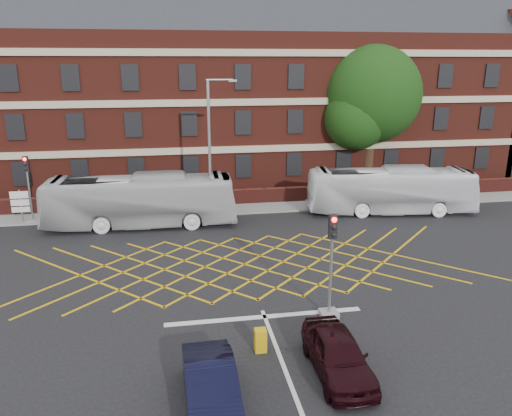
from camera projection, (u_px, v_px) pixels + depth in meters
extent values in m
plane|color=black|center=(251.00, 281.00, 23.37)|extent=(120.00, 120.00, 0.00)
cube|color=#581F16|center=(210.00, 109.00, 42.49)|extent=(50.00, 12.00, 12.00)
cube|color=black|center=(208.00, 35.00, 40.79)|extent=(51.00, 10.61, 10.61)
cube|color=#B7A88C|center=(216.00, 103.00, 36.45)|extent=(50.00, 0.18, 0.50)
cube|color=black|center=(216.00, 123.00, 36.90)|extent=(1.20, 0.14, 1.80)
cylinder|color=#B7A88C|center=(416.00, 0.00, 42.87)|extent=(3.60, 3.60, 6.00)
cube|color=#511A15|center=(222.00, 198.00, 35.51)|extent=(56.00, 0.50, 1.10)
cube|color=slate|center=(223.00, 208.00, 34.70)|extent=(60.00, 3.00, 0.12)
cube|color=#CC990C|center=(245.00, 264.00, 25.26)|extent=(8.22, 8.22, 0.02)
cube|color=silver|center=(265.00, 317.00, 20.06)|extent=(8.00, 0.30, 0.02)
imported|color=#BBBABF|center=(141.00, 201.00, 30.75)|extent=(11.80, 3.19, 3.26)
imported|color=white|center=(391.00, 190.00, 33.54)|extent=(11.42, 4.15, 3.11)
imported|color=black|center=(211.00, 389.00, 14.53)|extent=(1.61, 4.36, 1.43)
imported|color=black|center=(338.00, 354.00, 16.26)|extent=(1.69, 4.15, 1.41)
cylinder|color=black|center=(368.00, 151.00, 39.95)|extent=(0.90, 0.90, 5.92)
sphere|color=black|center=(372.00, 94.00, 38.69)|extent=(7.56, 7.56, 7.56)
sphere|color=black|center=(356.00, 118.00, 38.17)|extent=(4.91, 4.91, 4.91)
sphere|color=black|center=(385.00, 110.00, 40.06)|extent=(4.54, 4.54, 4.54)
cube|color=slate|center=(329.00, 314.00, 20.12)|extent=(0.70, 0.70, 0.20)
cylinder|color=gray|center=(331.00, 276.00, 19.66)|extent=(0.12, 0.12, 3.50)
cube|color=black|center=(333.00, 227.00, 19.08)|extent=(0.30, 0.25, 0.95)
sphere|color=#FF0C05|center=(334.00, 220.00, 18.86)|extent=(0.20, 0.20, 0.20)
cube|color=slate|center=(33.00, 221.00, 31.83)|extent=(0.70, 0.70, 0.20)
cylinder|color=gray|center=(30.00, 196.00, 31.37)|extent=(0.12, 0.12, 3.50)
cube|color=black|center=(26.00, 164.00, 30.79)|extent=(0.30, 0.25, 0.95)
sphere|color=#FF0C05|center=(25.00, 159.00, 30.57)|extent=(0.20, 0.20, 0.20)
cube|color=slate|center=(211.00, 219.00, 32.26)|extent=(1.00, 1.00, 0.20)
cylinder|color=gray|center=(210.00, 153.00, 31.04)|extent=(0.18, 0.18, 8.82)
cylinder|color=gray|center=(219.00, 80.00, 29.91)|extent=(1.60, 0.12, 0.12)
cube|color=gray|center=(233.00, 81.00, 30.06)|extent=(0.50, 0.20, 0.12)
cylinder|color=gray|center=(21.00, 207.00, 31.33)|extent=(0.10, 0.10, 2.20)
cube|color=silver|center=(19.00, 195.00, 31.03)|extent=(1.10, 0.06, 0.45)
cube|color=silver|center=(20.00, 203.00, 31.17)|extent=(1.10, 0.06, 0.40)
cube|color=silver|center=(21.00, 210.00, 31.30)|extent=(1.10, 0.06, 0.35)
cube|color=#CF9E0C|center=(260.00, 340.00, 17.59)|extent=(0.41, 0.38, 0.84)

